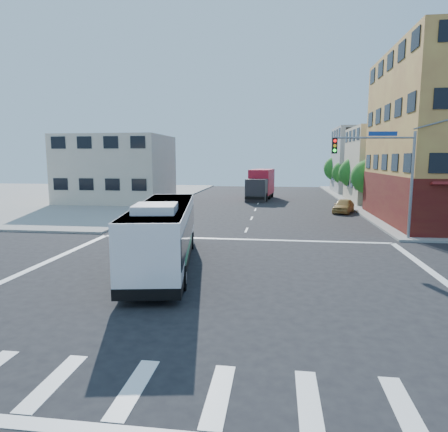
# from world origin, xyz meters

# --- Properties ---
(ground) EXTENTS (120.00, 120.00, 0.00)m
(ground) POSITION_xyz_m (0.00, 0.00, 0.00)
(ground) COLOR black
(ground) RESTS_ON ground
(sidewalk_nw) EXTENTS (50.00, 50.00, 0.15)m
(sidewalk_nw) POSITION_xyz_m (-35.00, 35.00, 0.07)
(sidewalk_nw) COLOR gray
(sidewalk_nw) RESTS_ON ground
(building_east_near) EXTENTS (12.06, 10.06, 9.00)m
(building_east_near) POSITION_xyz_m (16.98, 33.98, 4.51)
(building_east_near) COLOR #B5A88A
(building_east_near) RESTS_ON ground
(building_east_far) EXTENTS (12.06, 10.06, 10.00)m
(building_east_far) POSITION_xyz_m (16.98, 47.98, 5.01)
(building_east_far) COLOR gray
(building_east_far) RESTS_ON ground
(building_west) EXTENTS (12.06, 10.06, 8.00)m
(building_west) POSITION_xyz_m (-17.02, 29.98, 4.01)
(building_west) COLOR beige
(building_west) RESTS_ON ground
(signal_mast_ne) EXTENTS (7.91, 1.13, 8.07)m
(signal_mast_ne) POSITION_xyz_m (9.08, 10.62, 4.98)
(signal_mast_ne) COLOR gray
(signal_mast_ne) RESTS_ON ground
(street_tree_a) EXTENTS (3.60, 3.60, 5.53)m
(street_tree_a) POSITION_xyz_m (11.90, 27.92, 3.59)
(street_tree_a) COLOR #392115
(street_tree_a) RESTS_ON ground
(street_tree_b) EXTENTS (3.80, 3.80, 5.79)m
(street_tree_b) POSITION_xyz_m (11.90, 35.92, 3.75)
(street_tree_b) COLOR #392115
(street_tree_b) RESTS_ON ground
(street_tree_c) EXTENTS (3.40, 3.40, 5.29)m
(street_tree_c) POSITION_xyz_m (11.90, 43.92, 3.46)
(street_tree_c) COLOR #392115
(street_tree_c) RESTS_ON ground
(street_tree_d) EXTENTS (4.00, 4.00, 6.03)m
(street_tree_d) POSITION_xyz_m (11.90, 51.92, 3.88)
(street_tree_d) COLOR #392115
(street_tree_d) RESTS_ON ground
(transit_bus) EXTENTS (4.37, 11.80, 3.42)m
(transit_bus) POSITION_xyz_m (-3.25, 2.42, 1.67)
(transit_bus) COLOR black
(transit_bus) RESTS_ON ground
(box_truck) EXTENTS (3.48, 8.84, 3.88)m
(box_truck) POSITION_xyz_m (0.05, 35.80, 1.88)
(box_truck) COLOR #232327
(box_truck) RESTS_ON ground
(parked_car) EXTENTS (2.88, 4.35, 1.38)m
(parked_car) POSITION_xyz_m (8.73, 23.91, 0.69)
(parked_car) COLOR tan
(parked_car) RESTS_ON ground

